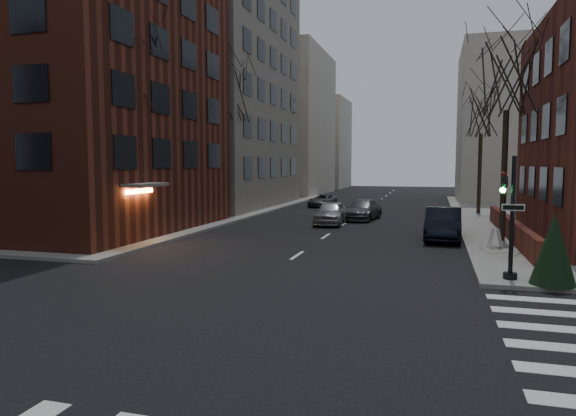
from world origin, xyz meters
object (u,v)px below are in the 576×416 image
(tree_right_a, at_px, (508,77))
(car_lane_far, at_px, (322,200))
(tree_left_c, at_px, (284,121))
(car_lane_gray, at_px, (362,210))
(tree_left_b, at_px, (229,94))
(car_lane_silver, at_px, (331,213))
(tree_right_b, at_px, (481,113))
(parked_sedan, at_px, (443,224))
(tree_left_a, at_px, (136,71))
(streetlamp_far, at_px, (295,160))
(traffic_signal, at_px, (510,225))
(streetlamp_near, at_px, (215,158))
(sandwich_board, at_px, (495,238))
(evergreen_shrub, at_px, (554,249))

(tree_right_a, bearing_deg, car_lane_far, 125.10)
(tree_left_c, bearing_deg, car_lane_gray, -54.26)
(tree_left_b, distance_m, car_lane_silver, 11.73)
(car_lane_silver, xyz_separation_m, car_lane_gray, (1.60, 3.30, -0.06))
(tree_right_b, relative_size, parked_sedan, 1.84)
(tree_left_a, xyz_separation_m, streetlamp_far, (0.60, 28.00, -4.23))
(tree_left_b, bearing_deg, traffic_signal, -45.46)
(traffic_signal, bearing_deg, streetlamp_near, 141.13)
(car_lane_silver, xyz_separation_m, sandwich_board, (9.03, -7.85, -0.16))
(tree_right_a, xyz_separation_m, car_lane_far, (-12.93, 18.40, -7.46))
(traffic_signal, xyz_separation_m, tree_right_b, (0.86, 23.01, 5.68))
(traffic_signal, height_order, tree_left_c, tree_left_c)
(streetlamp_far, bearing_deg, sandwich_board, -58.19)
(tree_right_b, xyz_separation_m, car_lane_silver, (-9.60, -8.64, -6.84))
(tree_left_b, xyz_separation_m, tree_right_b, (17.60, 6.00, -1.33))
(tree_right_b, bearing_deg, tree_right_a, -90.00)
(traffic_signal, distance_m, tree_right_b, 23.71)
(tree_left_c, relative_size, sandwich_board, 11.10)
(tree_left_c, relative_size, evergreen_shrub, 4.31)
(traffic_signal, distance_m, streetlamp_far, 36.81)
(streetlamp_near, bearing_deg, car_lane_gray, 27.37)
(tree_left_c, relative_size, tree_right_a, 1.00)
(car_lane_silver, height_order, evergreen_shrub, evergreen_shrub)
(tree_right_b, bearing_deg, evergreen_shrub, -89.14)
(tree_left_b, bearing_deg, car_lane_far, 65.83)
(car_lane_far, relative_size, sandwich_board, 4.68)
(car_lane_far, height_order, evergreen_shrub, evergreen_shrub)
(streetlamp_near, xyz_separation_m, evergreen_shrub, (17.35, -13.50, -2.96))
(car_lane_silver, bearing_deg, evergreen_shrub, -58.85)
(sandwich_board, bearing_deg, streetlamp_near, 151.52)
(traffic_signal, height_order, car_lane_silver, traffic_signal)
(sandwich_board, bearing_deg, car_lane_silver, 132.10)
(traffic_signal, relative_size, streetlamp_near, 0.64)
(tree_left_c, xyz_separation_m, streetlamp_far, (0.60, 2.00, -3.79))
(traffic_signal, distance_m, sandwich_board, 6.65)
(tree_right_a, bearing_deg, tree_left_a, -167.20)
(tree_left_b, relative_size, car_lane_silver, 2.46)
(tree_right_a, height_order, car_lane_gray, tree_right_a)
(traffic_signal, height_order, evergreen_shrub, traffic_signal)
(tree_left_b, xyz_separation_m, streetlamp_far, (0.60, 16.00, -4.68))
(tree_left_c, height_order, tree_right_a, same)
(tree_right_b, bearing_deg, tree_left_c, 155.56)
(streetlamp_near, height_order, streetlamp_far, same)
(sandwich_board, bearing_deg, tree_left_a, 178.13)
(tree_left_c, distance_m, car_lane_far, 9.51)
(tree_left_c, height_order, car_lane_far, tree_left_c)
(tree_right_b, bearing_deg, traffic_signal, -92.15)
(car_lane_silver, relative_size, car_lane_far, 1.07)
(tree_left_b, height_order, tree_right_b, tree_left_b)
(tree_left_c, xyz_separation_m, car_lane_silver, (8.00, -16.64, -7.28))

